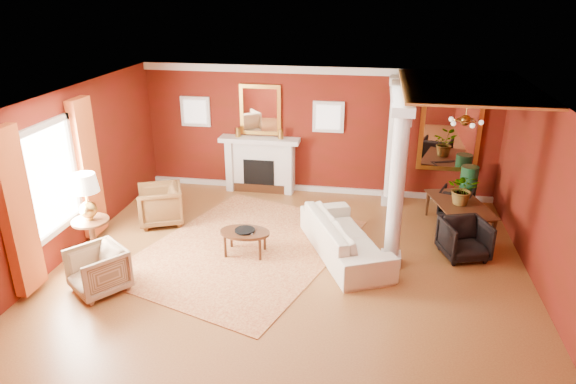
% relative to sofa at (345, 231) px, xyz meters
% --- Properties ---
extents(ground, '(8.00, 8.00, 0.00)m').
position_rel_sofa_xyz_m(ground, '(-0.88, -0.50, -0.48)').
color(ground, brown).
rests_on(ground, ground).
extents(room_shell, '(8.04, 7.04, 2.92)m').
position_rel_sofa_xyz_m(room_shell, '(-0.88, -0.50, 1.54)').
color(room_shell, '#62120D').
rests_on(room_shell, ground).
extents(fireplace, '(1.85, 0.42, 1.29)m').
position_rel_sofa_xyz_m(fireplace, '(-2.18, 2.81, 0.17)').
color(fireplace, silver).
rests_on(fireplace, ground).
extents(overmantel_mirror, '(0.95, 0.07, 1.15)m').
position_rel_sofa_xyz_m(overmantel_mirror, '(-2.18, 2.95, 1.42)').
color(overmantel_mirror, gold).
rests_on(overmantel_mirror, fireplace).
extents(flank_window_left, '(0.70, 0.07, 0.70)m').
position_rel_sofa_xyz_m(flank_window_left, '(-3.73, 2.96, 1.32)').
color(flank_window_left, silver).
rests_on(flank_window_left, room_shell).
extents(flank_window_right, '(0.70, 0.07, 0.70)m').
position_rel_sofa_xyz_m(flank_window_right, '(-0.63, 2.96, 1.32)').
color(flank_window_right, silver).
rests_on(flank_window_right, room_shell).
extents(left_window, '(0.21, 2.55, 2.60)m').
position_rel_sofa_xyz_m(left_window, '(-4.77, -1.10, 0.95)').
color(left_window, white).
rests_on(left_window, room_shell).
extents(column_front, '(0.36, 0.36, 2.80)m').
position_rel_sofa_xyz_m(column_front, '(0.82, -0.20, 0.95)').
color(column_front, silver).
rests_on(column_front, ground).
extents(column_back, '(0.36, 0.36, 2.80)m').
position_rel_sofa_xyz_m(column_back, '(0.82, 2.50, 0.95)').
color(column_back, silver).
rests_on(column_back, ground).
extents(header_beam, '(0.30, 3.20, 0.32)m').
position_rel_sofa_xyz_m(header_beam, '(0.82, 1.40, 2.14)').
color(header_beam, silver).
rests_on(header_beam, column_front).
extents(amber_ceiling, '(2.30, 3.40, 0.04)m').
position_rel_sofa_xyz_m(amber_ceiling, '(1.97, 1.25, 2.39)').
color(amber_ceiling, '#D4883E').
rests_on(amber_ceiling, room_shell).
extents(dining_mirror, '(1.30, 0.07, 1.70)m').
position_rel_sofa_xyz_m(dining_mirror, '(2.02, 2.95, 1.07)').
color(dining_mirror, gold).
rests_on(dining_mirror, room_shell).
extents(chandelier, '(0.60, 0.62, 0.75)m').
position_rel_sofa_xyz_m(chandelier, '(2.02, 1.30, 1.77)').
color(chandelier, '#AA8335').
rests_on(chandelier, room_shell).
extents(crown_trim, '(8.00, 0.08, 0.16)m').
position_rel_sofa_xyz_m(crown_trim, '(-0.88, 2.96, 2.34)').
color(crown_trim, silver).
rests_on(crown_trim, room_shell).
extents(base_trim, '(8.00, 0.08, 0.12)m').
position_rel_sofa_xyz_m(base_trim, '(-0.88, 2.96, -0.42)').
color(base_trim, silver).
rests_on(base_trim, ground).
extents(rug, '(4.40, 5.07, 0.02)m').
position_rel_sofa_xyz_m(rug, '(-1.83, -0.10, -0.47)').
color(rug, maroon).
rests_on(rug, ground).
extents(sofa, '(1.66, 2.52, 0.95)m').
position_rel_sofa_xyz_m(sofa, '(0.00, 0.00, 0.00)').
color(sofa, beige).
rests_on(sofa, ground).
extents(armchair_leopard, '(1.06, 1.09, 0.87)m').
position_rel_sofa_xyz_m(armchair_leopard, '(-3.79, 0.70, -0.04)').
color(armchair_leopard, black).
rests_on(armchair_leopard, ground).
extents(armchair_stripe, '(1.06, 1.05, 0.80)m').
position_rel_sofa_xyz_m(armchair_stripe, '(-3.75, -1.84, -0.08)').
color(armchair_stripe, tan).
rests_on(armchair_stripe, ground).
extents(coffee_table, '(0.90, 0.90, 0.46)m').
position_rel_sofa_xyz_m(coffee_table, '(-1.76, -0.29, -0.06)').
color(coffee_table, '#321A0E').
rests_on(coffee_table, ground).
extents(coffee_book, '(0.15, 0.03, 0.20)m').
position_rel_sofa_xyz_m(coffee_book, '(-1.75, -0.32, 0.08)').
color(coffee_book, '#321A0E').
rests_on(coffee_book, coffee_table).
extents(side_table, '(0.64, 0.64, 1.59)m').
position_rel_sofa_xyz_m(side_table, '(-4.38, -0.87, 0.61)').
color(side_table, '#321A0E').
rests_on(side_table, ground).
extents(dining_table, '(0.97, 1.70, 0.90)m').
position_rel_sofa_xyz_m(dining_table, '(2.18, 1.40, -0.03)').
color(dining_table, '#321A0E').
rests_on(dining_table, ground).
extents(dining_chair_near, '(0.93, 0.90, 0.77)m').
position_rel_sofa_xyz_m(dining_chair_near, '(2.10, 0.27, -0.09)').
color(dining_chair_near, black).
rests_on(dining_chair_near, ground).
extents(dining_chair_far, '(0.79, 0.76, 0.65)m').
position_rel_sofa_xyz_m(dining_chair_far, '(2.19, 2.10, -0.15)').
color(dining_chair_far, black).
rests_on(dining_chair_far, ground).
extents(green_urn, '(0.41, 0.41, 0.98)m').
position_rel_sofa_xyz_m(green_urn, '(2.46, 2.50, -0.09)').
color(green_urn, '#144021').
rests_on(green_urn, ground).
extents(potted_plant, '(0.65, 0.71, 0.50)m').
position_rel_sofa_xyz_m(potted_plant, '(2.16, 1.37, 0.67)').
color(potted_plant, '#26591E').
rests_on(potted_plant, dining_table).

